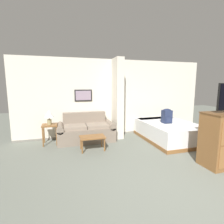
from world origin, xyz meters
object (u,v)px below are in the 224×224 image
at_px(table_lamp, 49,115).
at_px(bed, 168,131).
at_px(backpack, 167,116).
at_px(coffee_table, 92,138).
at_px(couch, 86,131).

height_order(table_lamp, bed, table_lamp).
height_order(table_lamp, backpack, same).
relative_size(coffee_table, backpack, 1.49).
bearing_deg(backpack, table_lamp, 169.28).
bearing_deg(bed, table_lamp, 170.15).
height_order(coffee_table, table_lamp, table_lamp).
distance_m(coffee_table, table_lamp, 1.50).
xyz_separation_m(couch, backpack, (2.44, -0.70, 0.48)).
bearing_deg(couch, table_lamp, -178.11).
xyz_separation_m(couch, table_lamp, (-1.07, -0.04, 0.57)).
relative_size(bed, backpack, 4.66).
bearing_deg(coffee_table, bed, 4.82).
distance_m(coffee_table, backpack, 2.44).
xyz_separation_m(coffee_table, backpack, (2.39, 0.17, 0.47)).
distance_m(table_lamp, backpack, 3.57).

